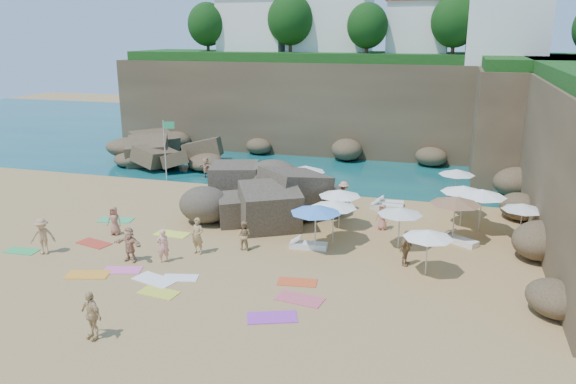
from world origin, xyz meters
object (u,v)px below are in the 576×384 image
(person_stand_6, at_px, (163,246))
(lounger_0, at_px, (387,207))
(parasol_1, at_px, (306,169))
(person_stand_2, at_px, (344,196))
(parasol_0, at_px, (340,193))
(rock_outcrop, at_px, (259,216))
(parasol_2, at_px, (457,172))
(person_stand_4, at_px, (382,217))
(person_stand_1, at_px, (244,235))
(person_stand_3, at_px, (406,248))
(person_stand_5, at_px, (206,168))
(flag_pole, at_px, (166,142))

(person_stand_6, bearing_deg, lounger_0, -175.95)
(parasol_1, height_order, person_stand_6, parasol_1)
(person_stand_2, bearing_deg, parasol_0, 141.15)
(rock_outcrop, distance_m, lounger_0, 7.94)
(parasol_2, height_order, person_stand_4, parasol_2)
(parasol_1, relative_size, lounger_0, 1.28)
(parasol_0, distance_m, parasol_2, 9.34)
(lounger_0, xyz_separation_m, person_stand_1, (-6.10, -8.72, 0.61))
(rock_outcrop, relative_size, parasol_1, 3.09)
(person_stand_3, relative_size, person_stand_5, 1.07)
(person_stand_3, bearing_deg, person_stand_1, 116.68)
(rock_outcrop, relative_size, person_stand_2, 4.18)
(parasol_0, distance_m, parasol_1, 5.43)
(person_stand_5, height_order, person_stand_6, person_stand_6)
(person_stand_5, bearing_deg, person_stand_4, -15.13)
(parasol_1, xyz_separation_m, person_stand_2, (2.73, -1.27, -1.24))
(rock_outcrop, bearing_deg, person_stand_6, -104.71)
(person_stand_2, relative_size, person_stand_6, 1.12)
(lounger_0, bearing_deg, person_stand_3, -79.10)
(person_stand_6, bearing_deg, person_stand_3, 147.75)
(parasol_0, xyz_separation_m, parasol_1, (-3.10, 4.46, 0.12))
(parasol_1, relative_size, person_stand_2, 1.35)
(person_stand_2, bearing_deg, person_stand_5, 21.45)
(parasol_1, relative_size, person_stand_6, 1.52)
(person_stand_6, bearing_deg, person_stand_2, -169.71)
(parasol_1, bearing_deg, person_stand_3, -50.73)
(person_stand_4, xyz_separation_m, person_stand_6, (-9.39, -7.52, 0.09))
(lounger_0, height_order, person_stand_4, person_stand_4)
(flag_pole, bearing_deg, person_stand_4, -20.85)
(person_stand_5, bearing_deg, rock_outcrop, -33.92)
(person_stand_1, height_order, person_stand_4, person_stand_1)
(person_stand_3, height_order, person_stand_5, person_stand_3)
(lounger_0, relative_size, person_stand_1, 1.28)
(parasol_0, height_order, person_stand_2, parasol_0)
(rock_outcrop, relative_size, person_stand_3, 4.47)
(flag_pole, xyz_separation_m, person_stand_5, (2.42, 1.36, -2.04))
(parasol_2, distance_m, person_stand_5, 17.98)
(lounger_0, height_order, person_stand_2, person_stand_2)
(parasol_2, bearing_deg, person_stand_2, -149.62)
(rock_outcrop, height_order, parasol_0, parasol_0)
(person_stand_4, bearing_deg, parasol_2, 82.20)
(parasol_0, relative_size, parasol_1, 0.95)
(person_stand_5, bearing_deg, person_stand_2, -9.81)
(person_stand_4, height_order, person_stand_6, person_stand_6)
(parasol_0, relative_size, person_stand_2, 1.28)
(flag_pole, relative_size, person_stand_2, 2.43)
(person_stand_3, xyz_separation_m, person_stand_5, (-15.78, 12.31, -0.06))
(person_stand_2, height_order, person_stand_4, person_stand_2)
(rock_outcrop, bearing_deg, parasol_0, -8.47)
(person_stand_2, bearing_deg, rock_outcrop, 72.49)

